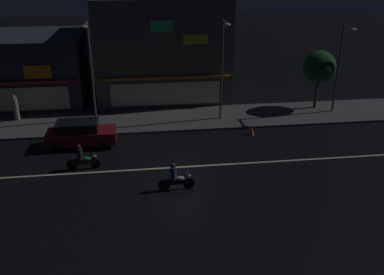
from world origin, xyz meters
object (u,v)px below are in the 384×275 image
(streetlamp_west, at_px, (90,64))
(motorcycle_opposite_lane, at_px, (175,178))
(streetlamp_mid, at_px, (222,63))
(traffic_cone, at_px, (252,131))
(streetlamp_east, at_px, (340,62))
(parked_car_near_kerb, at_px, (81,133))
(pedestrian_on_sidewalk, at_px, (16,108))
(motorcycle_lead, at_px, (82,159))

(streetlamp_west, bearing_deg, motorcycle_opposite_lane, -64.72)
(streetlamp_mid, distance_m, traffic_cone, 5.23)
(streetlamp_east, relative_size, parked_car_near_kerb, 1.54)
(streetlamp_west, height_order, streetlamp_mid, streetlamp_mid)
(streetlamp_east, distance_m, parked_car_near_kerb, 19.27)
(parked_car_near_kerb, bearing_deg, traffic_cone, -178.13)
(streetlamp_west, bearing_deg, traffic_cone, -19.83)
(streetlamp_east, xyz_separation_m, pedestrian_on_sidewalk, (-23.85, 1.44, -3.07))
(traffic_cone, bearing_deg, pedestrian_on_sidewalk, 164.16)
(streetlamp_east, bearing_deg, streetlamp_west, 177.96)
(streetlamp_east, height_order, parked_car_near_kerb, streetlamp_east)
(streetlamp_east, distance_m, motorcycle_opposite_lane, 16.78)
(streetlamp_mid, height_order, pedestrian_on_sidewalk, streetlamp_mid)
(parked_car_near_kerb, height_order, motorcycle_lead, parked_car_near_kerb)
(streetlamp_west, height_order, parked_car_near_kerb, streetlamp_west)
(streetlamp_mid, bearing_deg, motorcycle_opposite_lane, -114.31)
(parked_car_near_kerb, height_order, traffic_cone, parked_car_near_kerb)
(motorcycle_lead, height_order, motorcycle_opposite_lane, same)
(traffic_cone, bearing_deg, streetlamp_mid, 119.28)
(streetlamp_mid, xyz_separation_m, streetlamp_east, (8.95, 0.40, -0.29))
(streetlamp_east, distance_m, traffic_cone, 8.89)
(streetlamp_mid, relative_size, traffic_cone, 13.03)
(pedestrian_on_sidewalk, distance_m, traffic_cone, 17.16)
(streetlamp_west, relative_size, pedestrian_on_sidewalk, 3.75)
(streetlamp_west, height_order, motorcycle_opposite_lane, streetlamp_west)
(motorcycle_opposite_lane, bearing_deg, traffic_cone, -131.10)
(parked_car_near_kerb, xyz_separation_m, motorcycle_opposite_lane, (5.47, -6.19, -0.24))
(pedestrian_on_sidewalk, bearing_deg, streetlamp_west, -171.71)
(streetlamp_west, xyz_separation_m, parked_car_near_kerb, (-0.54, -4.25, -3.44))
(motorcycle_opposite_lane, bearing_deg, streetlamp_west, -64.15)
(motorcycle_lead, bearing_deg, streetlamp_mid, 36.53)
(motorcycle_lead, bearing_deg, streetlamp_east, 22.34)
(motorcycle_opposite_lane, distance_m, traffic_cone, 8.78)
(streetlamp_west, xyz_separation_m, traffic_cone, (10.76, -3.88, -4.03))
(pedestrian_on_sidewalk, bearing_deg, traffic_cone, -179.63)
(streetlamp_west, distance_m, motorcycle_opposite_lane, 12.11)
(streetlamp_mid, bearing_deg, streetlamp_east, 2.55)
(parked_car_near_kerb, xyz_separation_m, motorcycle_lead, (0.42, -3.24, -0.24))
(streetlamp_east, height_order, motorcycle_opposite_lane, streetlamp_east)
(streetlamp_east, distance_m, motorcycle_lead, 19.78)
(parked_car_near_kerb, bearing_deg, streetlamp_west, -97.21)
(traffic_cone, bearing_deg, motorcycle_opposite_lane, -131.68)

